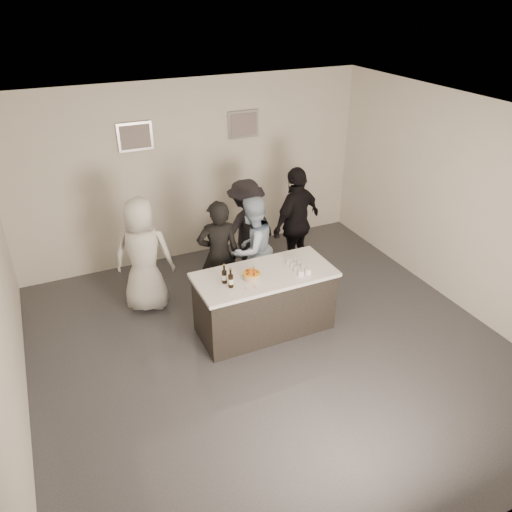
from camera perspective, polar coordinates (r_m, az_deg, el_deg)
name	(u,v)px	position (r m, az deg, el deg)	size (l,w,h in m)	color
floor	(272,348)	(6.75, 1.80, -10.47)	(6.00, 6.00, 0.00)	#3D3D42
ceiling	(276,122)	(5.37, 2.30, 15.10)	(6.00, 6.00, 0.00)	white
wall_back	(193,172)	(8.48, -7.16, 9.55)	(6.00, 0.04, 3.00)	silver
wall_front	(462,430)	(4.00, 22.50, -17.94)	(6.00, 0.04, 3.00)	silver
wall_right	(465,207)	(7.62, 22.75, 5.20)	(0.04, 6.00, 3.00)	silver
picture_left	(135,137)	(8.03, -13.66, 13.12)	(0.54, 0.04, 0.44)	#B2B2B7
picture_right	(243,124)	(8.55, -1.46, 14.83)	(0.54, 0.04, 0.44)	#B2B2B7
bar_counter	(264,302)	(6.83, 0.97, -5.23)	(1.86, 0.86, 0.90)	white
cake	(252,276)	(6.46, -0.51, -2.26)	(0.23, 0.23, 0.07)	#FAA81A
beer_bottle_a	(224,274)	(6.33, -3.65, -2.05)	(0.07, 0.07, 0.26)	black
beer_bottle_b	(231,278)	(6.24, -2.91, -2.53)	(0.07, 0.07, 0.26)	black
tumbler_cluster	(299,267)	(6.68, 4.91, -1.21)	(0.19, 0.40, 0.08)	orange
candles	(251,288)	(6.27, -0.53, -3.70)	(0.24, 0.08, 0.01)	pink
person_main_black	(219,256)	(7.14, -4.28, 0.05)	(0.61, 0.40, 1.68)	black
person_main_blue	(252,249)	(7.37, -0.47, 0.83)	(0.79, 0.61, 1.62)	#A4BCD7
person_guest_left	(143,255)	(7.27, -12.76, 0.09)	(0.84, 0.55, 1.73)	silver
person_guest_right	(296,223)	(7.96, 4.64, 3.83)	(1.08, 0.45, 1.83)	black
person_guest_back	(246,228)	(8.00, -1.15, 3.22)	(1.05, 0.60, 1.62)	black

